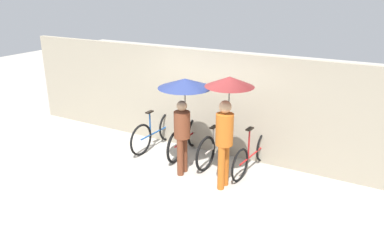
# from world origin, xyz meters

# --- Properties ---
(ground_plane) EXTENTS (30.00, 30.00, 0.00)m
(ground_plane) POSITION_xyz_m (0.00, 0.00, 0.00)
(ground_plane) COLOR #9E998E
(back_wall) EXTENTS (10.39, 0.12, 2.28)m
(back_wall) POSITION_xyz_m (0.00, 1.88, 1.14)
(back_wall) COLOR gray
(back_wall) RESTS_ON ground
(parked_bicycle_0) EXTENTS (0.44, 1.75, 1.10)m
(parked_bicycle_0) POSITION_xyz_m (-1.19, 1.43, 0.38)
(parked_bicycle_0) COLOR black
(parked_bicycle_0) RESTS_ON ground
(parked_bicycle_1) EXTENTS (0.44, 1.68, 1.01)m
(parked_bicycle_1) POSITION_xyz_m (-0.40, 1.44, 0.37)
(parked_bicycle_1) COLOR black
(parked_bicycle_1) RESTS_ON ground
(parked_bicycle_2) EXTENTS (0.44, 1.69, 0.98)m
(parked_bicycle_2) POSITION_xyz_m (0.40, 1.42, 0.38)
(parked_bicycle_2) COLOR black
(parked_bicycle_2) RESTS_ON ground
(parked_bicycle_3) EXTENTS (0.44, 1.75, 1.08)m
(parked_bicycle_3) POSITION_xyz_m (1.19, 1.42, 0.36)
(parked_bicycle_3) COLOR black
(parked_bicycle_3) RESTS_ON ground
(pedestrian_leading) EXTENTS (1.05, 1.05, 1.93)m
(pedestrian_leading) POSITION_xyz_m (0.01, 0.70, 1.54)
(pedestrian_leading) COLOR brown
(pedestrian_leading) RESTS_ON ground
(pedestrian_center) EXTENTS (0.88, 0.88, 2.10)m
(pedestrian_center) POSITION_xyz_m (0.97, 0.58, 1.58)
(pedestrian_center) COLOR #B25619
(pedestrian_center) RESTS_ON ground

